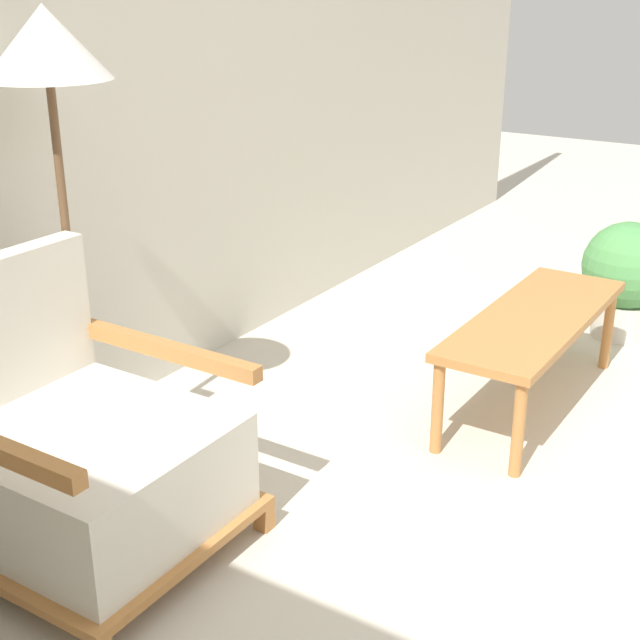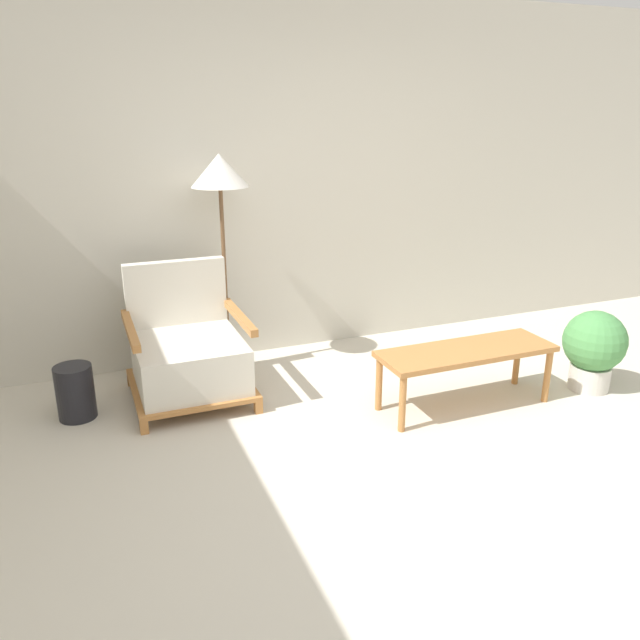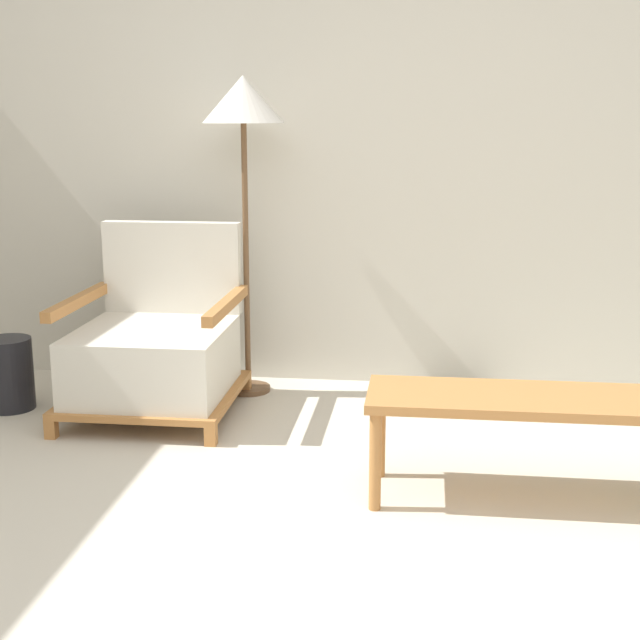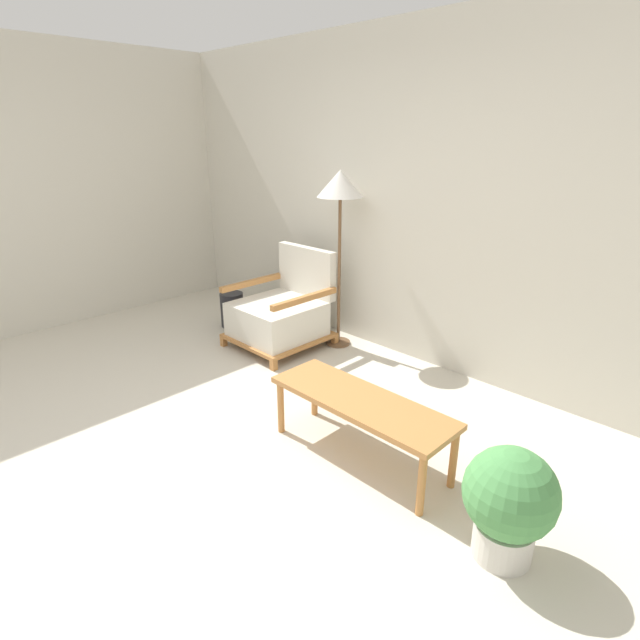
{
  "view_description": "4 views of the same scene",
  "coord_description": "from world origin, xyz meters",
  "views": [
    {
      "loc": [
        -2.46,
        -0.13,
        1.68
      ],
      "look_at": [
        -0.05,
        1.41,
        0.55
      ],
      "focal_mm": 50.0,
      "sensor_mm": 36.0,
      "label": 1
    },
    {
      "loc": [
        -1.5,
        -2.2,
        1.88
      ],
      "look_at": [
        -0.05,
        1.41,
        0.55
      ],
      "focal_mm": 35.0,
      "sensor_mm": 36.0,
      "label": 2
    },
    {
      "loc": [
        0.4,
        -2.23,
        1.39
      ],
      "look_at": [
        -0.05,
        1.41,
        0.55
      ],
      "focal_mm": 50.0,
      "sensor_mm": 36.0,
      "label": 3
    },
    {
      "loc": [
        2.43,
        -1.08,
        1.87
      ],
      "look_at": [
        -0.05,
        1.41,
        0.55
      ],
      "focal_mm": 28.0,
      "sensor_mm": 36.0,
      "label": 4
    }
  ],
  "objects": [
    {
      "name": "potted_plant",
      "position": [
        1.76,
        0.82,
        0.32
      ],
      "size": [
        0.43,
        0.43,
        0.57
      ],
      "color": "beige",
      "rests_on": "ground_plane"
    },
    {
      "name": "vase",
      "position": [
        -1.6,
        1.7,
        0.18
      ],
      "size": [
        0.23,
        0.23,
        0.35
      ],
      "primitive_type": "cylinder",
      "color": "black",
      "rests_on": "ground_plane"
    },
    {
      "name": "armchair",
      "position": [
        -0.87,
        1.73,
        0.31
      ],
      "size": [
        0.77,
        0.8,
        0.88
      ],
      "color": "#B2753D",
      "rests_on": "ground_plane"
    },
    {
      "name": "floor_lamp",
      "position": [
        -0.51,
        2.12,
        1.4
      ],
      "size": [
        0.4,
        0.4,
        1.58
      ],
      "color": "brown",
      "rests_on": "ground_plane"
    },
    {
      "name": "coffee_table",
      "position": [
        0.78,
        0.92,
        0.36
      ],
      "size": [
        1.18,
        0.39,
        0.4
      ],
      "color": "#B2753D",
      "rests_on": "ground_plane"
    },
    {
      "name": "wall_back",
      "position": [
        0.0,
        2.4,
        1.35
      ],
      "size": [
        8.0,
        0.06,
        2.7
      ],
      "color": "beige",
      "rests_on": "ground_plane"
    },
    {
      "name": "ground_plane",
      "position": [
        0.0,
        0.0,
        0.0
      ],
      "size": [
        14.0,
        14.0,
        0.0
      ],
      "primitive_type": "plane",
      "color": "beige"
    }
  ]
}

